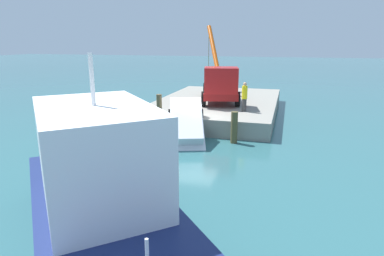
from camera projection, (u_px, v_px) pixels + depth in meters
The scene contains 7 objects.
ground at pixel (195, 135), 19.26m from camera, with size 200.00×200.00×0.00m, color #2D6066.
dock at pixel (218, 106), 25.10m from camera, with size 13.44×8.58×1.03m, color gray.
crane_truck at pixel (220, 84), 23.52m from camera, with size 9.36×4.31×5.60m.
dock_worker at pixel (244, 97), 20.50m from camera, with size 0.34×0.34×1.82m.
salvaged_car at pixel (187, 130), 17.64m from camera, with size 4.67×3.17×3.28m.
piling_near at pixel (159, 115), 18.93m from camera, with size 0.30×0.30×2.39m, color brown.
piling_mid at pixel (234, 127), 17.60m from camera, with size 0.36×0.36×1.70m, color brown.
Camera 1 is at (17.83, 5.02, 5.29)m, focal length 31.14 mm.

